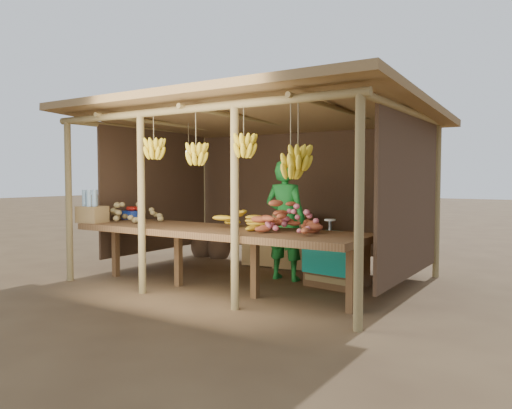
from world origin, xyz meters
The scene contains 13 objects.
ground centered at (0.00, 0.00, 0.00)m, with size 60.00×60.00×0.00m, color brown.
stall_structure centered at (0.07, -0.06, 1.91)m, with size 4.70×3.50×2.43m.
counter centered at (0.00, -0.95, 0.74)m, with size 3.90×1.05×0.80m.
potato_heap centered at (-1.61, -0.86, 0.98)m, with size 0.87×0.52×0.36m, color olive, non-canonical shape.
sweet_potato_heap centered at (0.94, -0.86, 0.98)m, with size 0.94×0.57×0.36m, color #AC4E2C, non-canonical shape.
onion_heap centered at (1.10, -0.85, 0.98)m, with size 0.74×0.45×0.35m, color #C05D6A, non-canonical shape.
banana_pile centered at (0.28, -0.80, 0.98)m, with size 0.67×0.40×0.35m, color yellow, non-canonical shape.
tomato_basin centered at (-1.90, -0.50, 0.88)m, with size 0.36×0.36×0.19m.
bottle_box centered at (-1.90, -1.27, 0.98)m, with size 0.39×0.33×0.46m.
vendor centered at (0.38, 0.17, 0.84)m, with size 0.61×0.40×1.67m, color #1C7E2B.
tarp_crate centered at (1.13, 0.20, 0.37)m, with size 0.84×0.75×0.90m.
carton_stack centered at (-0.14, 0.97, 0.37)m, with size 1.19×0.53×0.84m.
burlap_sacks centered at (-1.74, 1.18, 0.25)m, with size 0.80×0.42×0.57m.
Camera 1 is at (3.78, -5.85, 1.43)m, focal length 35.00 mm.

